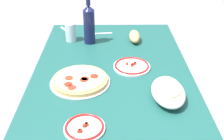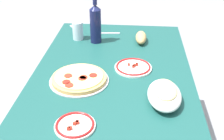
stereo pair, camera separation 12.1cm
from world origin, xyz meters
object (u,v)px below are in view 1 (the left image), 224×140
side_plate_near (84,127)px  side_plate_far (132,66)px  pepperoni_pizza (80,80)px  wine_bottle (89,24)px  baked_pasta_dish (168,91)px  water_glass (71,32)px  dining_table (112,93)px  bread_loaf (135,36)px

side_plate_near → side_plate_far: 0.53m
pepperoni_pizza → wine_bottle: size_ratio=0.95×
baked_pasta_dish → water_glass: size_ratio=2.07×
dining_table → water_glass: bearing=-149.1°
pepperoni_pizza → bread_loaf: 0.58m
wine_bottle → side_plate_far: wine_bottle is taller
water_glass → bread_loaf: 0.41m
baked_pasta_dish → wine_bottle: (-0.60, -0.39, 0.09)m
pepperoni_pizza → baked_pasta_dish: 0.43m
wine_bottle → side_plate_far: bearing=37.2°
side_plate_near → water_glass: bearing=-170.2°
water_glass → pepperoni_pizza: bearing=11.2°
baked_pasta_dish → side_plate_near: bearing=-61.0°
pepperoni_pizza → baked_pasta_dish: bearing=71.9°
dining_table → pepperoni_pizza: pepperoni_pizza is taller
baked_pasta_dish → wine_bottle: bearing=-147.3°
wine_bottle → side_plate_near: bearing=1.7°
wine_bottle → water_glass: bearing=-105.6°
bread_loaf → dining_table: bearing=-19.6°
pepperoni_pizza → side_plate_far: bearing=118.9°
wine_bottle → bread_loaf: bearing=94.4°
dining_table → water_glass: 0.53m
water_glass → side_plate_near: size_ratio=0.70×
baked_pasta_dish → wine_bottle: size_ratio=0.77×
side_plate_near → bread_loaf: bread_loaf is taller
side_plate_far → pepperoni_pizza: bearing=-61.1°
baked_pasta_dish → bread_loaf: size_ratio=1.49×
side_plate_far → water_glass: bearing=-134.2°
side_plate_far → side_plate_near: bearing=-24.6°
pepperoni_pizza → side_plate_near: bearing=7.7°
side_plate_far → bread_loaf: bearing=173.1°
side_plate_far → bread_loaf: bread_loaf is taller
dining_table → side_plate_near: side_plate_near is taller
wine_bottle → side_plate_far: 0.42m
pepperoni_pizza → wine_bottle: (-0.47, 0.02, 0.11)m
dining_table → side_plate_near: bearing=-15.5°
water_glass → wine_bottle: bearing=74.4°
baked_pasta_dish → side_plate_far: baked_pasta_dish is taller
baked_pasta_dish → side_plate_far: 0.32m
dining_table → side_plate_far: side_plate_far is taller
side_plate_far → wine_bottle: bearing=-142.8°
baked_pasta_dish → side_plate_far: (-0.28, -0.14, -0.03)m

